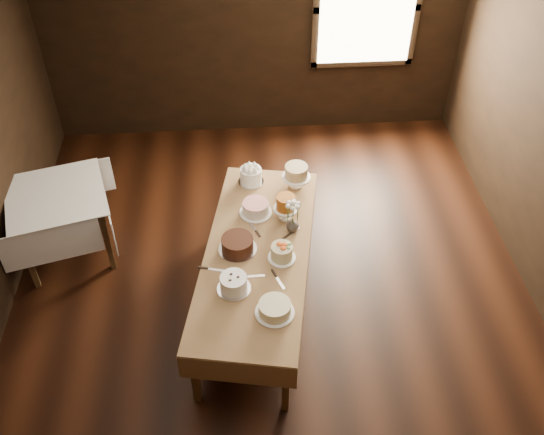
{
  "coord_description": "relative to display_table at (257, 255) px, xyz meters",
  "views": [
    {
      "loc": [
        -0.29,
        -3.72,
        4.57
      ],
      "look_at": [
        0.0,
        0.2,
        0.95
      ],
      "focal_mm": 40.27,
      "sensor_mm": 36.0,
      "label": 1
    }
  ],
  "objects": [
    {
      "name": "cake_speckled",
      "position": [
        0.43,
        0.88,
        0.16
      ],
      "size": [
        0.28,
        0.28,
        0.25
      ],
      "color": "white",
      "rests_on": "display_table"
    },
    {
      "name": "cake_chocolate",
      "position": [
        -0.17,
        0.03,
        0.12
      ],
      "size": [
        0.4,
        0.4,
        0.13
      ],
      "color": "silver",
      "rests_on": "display_table"
    },
    {
      "name": "cake_server_a",
      "position": [
        -0.03,
        -0.29,
        0.06
      ],
      "size": [
        0.24,
        0.03,
        0.01
      ],
      "primitive_type": "cube",
      "rotation": [
        0.0,
        0.0,
        0.02
      ],
      "color": "silver",
      "rests_on": "display_table"
    },
    {
      "name": "cake_flowers",
      "position": [
        0.21,
        -0.1,
        0.12
      ],
      "size": [
        0.25,
        0.25,
        0.14
      ],
      "color": "white",
      "rests_on": "display_table"
    },
    {
      "name": "cake_server_b",
      "position": [
        0.17,
        -0.39,
        0.06
      ],
      "size": [
        0.11,
        0.23,
        0.01
      ],
      "primitive_type": "cube",
      "rotation": [
        0.0,
        0.0,
        -1.2
      ],
      "color": "silver",
      "rests_on": "display_table"
    },
    {
      "name": "cake_swirl",
      "position": [
        -0.22,
        -0.42,
        0.12
      ],
      "size": [
        0.28,
        0.28,
        0.14
      ],
      "color": "silver",
      "rests_on": "display_table"
    },
    {
      "name": "cake_meringue",
      "position": [
        -0.01,
        0.96,
        0.13
      ],
      "size": [
        0.26,
        0.26,
        0.16
      ],
      "color": "silver",
      "rests_on": "display_table"
    },
    {
      "name": "cake_server_d",
      "position": [
        0.35,
        0.23,
        0.06
      ],
      "size": [
        0.2,
        0.18,
        0.01
      ],
      "primitive_type": "cube",
      "rotation": [
        0.0,
        0.0,
        0.73
      ],
      "color": "silver",
      "rests_on": "display_table"
    },
    {
      "name": "cake_lattice",
      "position": [
        0.01,
        0.5,
        0.11
      ],
      "size": [
        0.31,
        0.31,
        0.11
      ],
      "color": "white",
      "rests_on": "display_table"
    },
    {
      "name": "floor",
      "position": [
        0.14,
        -0.03,
        -0.66
      ],
      "size": [
        5.0,
        6.0,
        0.01
      ],
      "primitive_type": "cube",
      "color": "black",
      "rests_on": "ground"
    },
    {
      "name": "cake_cream",
      "position": [
        0.1,
        -0.7,
        0.11
      ],
      "size": [
        0.36,
        0.36,
        0.11
      ],
      "color": "white",
      "rests_on": "display_table"
    },
    {
      "name": "cake_server_c",
      "position": [
        -0.03,
        0.33,
        0.06
      ],
      "size": [
        0.12,
        0.23,
        0.01
      ],
      "primitive_type": "cube",
      "rotation": [
        0.0,
        0.0,
        1.97
      ],
      "color": "silver",
      "rests_on": "display_table"
    },
    {
      "name": "cake_server_e",
      "position": [
        -0.36,
        -0.2,
        0.06
      ],
      "size": [
        0.24,
        0.09,
        0.01
      ],
      "primitive_type": "cube",
      "rotation": [
        0.0,
        0.0,
        -0.26
      ],
      "color": "silver",
      "rests_on": "display_table"
    },
    {
      "name": "window",
      "position": [
        1.44,
        2.91,
        0.94
      ],
      "size": [
        1.1,
        0.05,
        1.3
      ],
      "primitive_type": "cube",
      "color": "#FFEABF",
      "rests_on": "wall_back"
    },
    {
      "name": "display_table",
      "position": [
        0.0,
        0.0,
        0.0
      ],
      "size": [
        1.32,
        2.44,
        0.72
      ],
      "rotation": [
        0.0,
        0.0,
        -0.19
      ],
      "color": "#402C18",
      "rests_on": "ground"
    },
    {
      "name": "wall_back",
      "position": [
        0.14,
        2.97,
        0.74
      ],
      "size": [
        5.0,
        0.02,
        2.8
      ],
      "primitive_type": "cube",
      "color": "black",
      "rests_on": "ground"
    },
    {
      "name": "flower_bouquet",
      "position": [
        0.34,
        0.25,
        0.29
      ],
      "size": [
        0.14,
        0.14,
        0.2
      ],
      "primitive_type": null,
      "color": "white",
      "rests_on": "flower_vase"
    },
    {
      "name": "flower_vase",
      "position": [
        0.34,
        0.25,
        0.11
      ],
      "size": [
        0.17,
        0.17,
        0.12
      ],
      "primitive_type": "imported",
      "rotation": [
        0.0,
        0.0,
        0.85
      ],
      "color": "#2D2823",
      "rests_on": "display_table"
    },
    {
      "name": "side_table",
      "position": [
        -1.89,
        0.83,
        0.02
      ],
      "size": [
        1.13,
        1.13,
        0.78
      ],
      "rotation": [
        0.0,
        0.0,
        0.27
      ],
      "color": "#402C18",
      "rests_on": "ground"
    },
    {
      "name": "ceiling",
      "position": [
        0.14,
        -0.03,
        2.14
      ],
      "size": [
        5.0,
        6.0,
        0.01
      ],
      "primitive_type": "cube",
      "color": "beige",
      "rests_on": "wall_back"
    },
    {
      "name": "cake_caramel",
      "position": [
        0.29,
        0.42,
        0.17
      ],
      "size": [
        0.23,
        0.23,
        0.27
      ],
      "color": "white",
      "rests_on": "display_table"
    }
  ]
}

